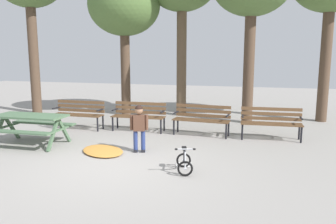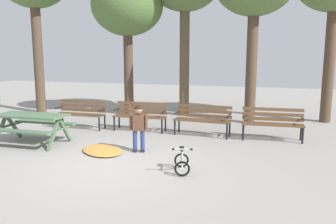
{
  "view_description": "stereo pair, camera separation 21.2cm",
  "coord_description": "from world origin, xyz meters",
  "px_view_note": "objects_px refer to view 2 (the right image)",
  "views": [
    {
      "loc": [
        2.95,
        -6.34,
        2.3
      ],
      "look_at": [
        0.71,
        1.82,
        0.85
      ],
      "focal_mm": 36.73,
      "sensor_mm": 36.0,
      "label": 1
    },
    {
      "loc": [
        3.15,
        -6.29,
        2.3
      ],
      "look_at": [
        0.71,
        1.82,
        0.85
      ],
      "focal_mm": 36.73,
      "sensor_mm": 36.0,
      "label": 2
    }
  ],
  "objects_px": {
    "park_bench_far_right": "(272,121)",
    "kids_bicycle": "(182,162)",
    "picnic_table": "(32,121)",
    "park_bench_left": "(141,114)",
    "park_bench_far_left": "(81,112)",
    "child_standing": "(139,124)",
    "park_bench_right": "(203,117)"
  },
  "relations": [
    {
      "from": "park_bench_right",
      "to": "park_bench_far_right",
      "type": "bearing_deg",
      "value": 0.41
    },
    {
      "from": "park_bench_far_left",
      "to": "kids_bicycle",
      "type": "xyz_separation_m",
      "value": [
        4.01,
        -3.01,
        -0.31
      ]
    },
    {
      "from": "park_bench_far_left",
      "to": "picnic_table",
      "type": "bearing_deg",
      "value": -95.38
    },
    {
      "from": "child_standing",
      "to": "park_bench_left",
      "type": "bearing_deg",
      "value": 110.17
    },
    {
      "from": "picnic_table",
      "to": "park_bench_far_left",
      "type": "distance_m",
      "value": 2.06
    },
    {
      "from": "park_bench_right",
      "to": "child_standing",
      "type": "distance_m",
      "value": 2.38
    },
    {
      "from": "park_bench_right",
      "to": "kids_bicycle",
      "type": "xyz_separation_m",
      "value": [
        0.2,
        -3.15,
        -0.31
      ]
    },
    {
      "from": "park_bench_far_right",
      "to": "park_bench_right",
      "type": "bearing_deg",
      "value": -179.59
    },
    {
      "from": "park_bench_far_left",
      "to": "kids_bicycle",
      "type": "distance_m",
      "value": 5.02
    },
    {
      "from": "picnic_table",
      "to": "park_bench_far_left",
      "type": "height_order",
      "value": "park_bench_far_left"
    },
    {
      "from": "park_bench_right",
      "to": "park_bench_far_right",
      "type": "relative_size",
      "value": 1.01
    },
    {
      "from": "park_bench_right",
      "to": "kids_bicycle",
      "type": "relative_size",
      "value": 2.63
    },
    {
      "from": "park_bench_left",
      "to": "park_bench_right",
      "type": "bearing_deg",
      "value": -1.71
    },
    {
      "from": "park_bench_far_right",
      "to": "child_standing",
      "type": "relative_size",
      "value": 1.45
    },
    {
      "from": "park_bench_left",
      "to": "picnic_table",
      "type": "bearing_deg",
      "value": -132.98
    },
    {
      "from": "park_bench_far_right",
      "to": "kids_bicycle",
      "type": "height_order",
      "value": "park_bench_far_right"
    },
    {
      "from": "child_standing",
      "to": "kids_bicycle",
      "type": "relative_size",
      "value": 1.8
    },
    {
      "from": "child_standing",
      "to": "park_bench_far_left",
      "type": "bearing_deg",
      "value": 144.02
    },
    {
      "from": "park_bench_far_right",
      "to": "kids_bicycle",
      "type": "bearing_deg",
      "value": -118.05
    },
    {
      "from": "park_bench_far_left",
      "to": "child_standing",
      "type": "distance_m",
      "value": 3.32
    },
    {
      "from": "park_bench_far_right",
      "to": "child_standing",
      "type": "xyz_separation_m",
      "value": [
        -3.01,
        -2.1,
        0.15
      ]
    },
    {
      "from": "picnic_table",
      "to": "kids_bicycle",
      "type": "distance_m",
      "value": 4.33
    },
    {
      "from": "picnic_table",
      "to": "park_bench_right",
      "type": "distance_m",
      "value": 4.56
    },
    {
      "from": "park_bench_far_left",
      "to": "child_standing",
      "type": "xyz_separation_m",
      "value": [
        2.69,
        -1.95,
        0.15
      ]
    },
    {
      "from": "park_bench_left",
      "to": "child_standing",
      "type": "xyz_separation_m",
      "value": [
        0.79,
        -2.15,
        0.15
      ]
    },
    {
      "from": "picnic_table",
      "to": "kids_bicycle",
      "type": "relative_size",
      "value": 2.94
    },
    {
      "from": "park_bench_right",
      "to": "child_standing",
      "type": "bearing_deg",
      "value": -118.17
    },
    {
      "from": "picnic_table",
      "to": "park_bench_far_left",
      "type": "xyz_separation_m",
      "value": [
        0.19,
        2.05,
        -0.08
      ]
    },
    {
      "from": "picnic_table",
      "to": "park_bench_left",
      "type": "distance_m",
      "value": 3.07
    },
    {
      "from": "park_bench_far_right",
      "to": "kids_bicycle",
      "type": "xyz_separation_m",
      "value": [
        -1.68,
        -3.16,
        -0.31
      ]
    },
    {
      "from": "child_standing",
      "to": "kids_bicycle",
      "type": "bearing_deg",
      "value": -38.61
    },
    {
      "from": "park_bench_far_left",
      "to": "park_bench_far_right",
      "type": "xyz_separation_m",
      "value": [
        5.69,
        0.15,
        0.0
      ]
    }
  ]
}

